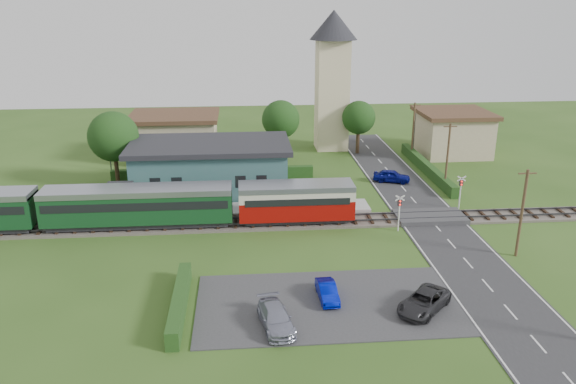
{
  "coord_description": "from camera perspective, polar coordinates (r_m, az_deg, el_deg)",
  "views": [
    {
      "loc": [
        -6.73,
        -43.9,
        18.95
      ],
      "look_at": [
        -2.72,
        4.0,
        2.28
      ],
      "focal_mm": 35.0,
      "sensor_mm": 36.0,
      "label": 1
    }
  ],
  "objects": [
    {
      "name": "road",
      "position": [
        50.65,
        14.91,
        -3.5
      ],
      "size": [
        6.0,
        70.0,
        0.05
      ],
      "primitive_type": "cube",
      "color": "#28282B",
      "rests_on": "ground"
    },
    {
      "name": "utility_pole_b",
      "position": [
        45.93,
        22.67,
        -1.91
      ],
      "size": [
        1.4,
        0.22,
        7.0
      ],
      "color": "#473321",
      "rests_on": "ground"
    },
    {
      "name": "utility_pole_d",
      "position": [
        70.83,
        12.59,
        6.17
      ],
      "size": [
        1.4,
        0.22,
        7.0
      ],
      "color": "#473321",
      "rests_on": "ground"
    },
    {
      "name": "tree_b",
      "position": [
        68.5,
        -0.74,
        7.38
      ],
      "size": [
        4.6,
        4.6,
        7.34
      ],
      "color": "#332316",
      "rests_on": "ground"
    },
    {
      "name": "platform",
      "position": [
        52.65,
        -8.04,
        -1.91
      ],
      "size": [
        30.0,
        3.0,
        0.45
      ],
      "primitive_type": "cube",
      "color": "gray",
      "rests_on": "ground"
    },
    {
      "name": "pedestrian_near",
      "position": [
        52.45,
        1.41,
        -0.54
      ],
      "size": [
        0.72,
        0.58,
        1.71
      ],
      "primitive_type": "imported",
      "rotation": [
        0.0,
        0.0,
        2.84
      ],
      "color": "gray",
      "rests_on": "platform"
    },
    {
      "name": "house_east",
      "position": [
        74.74,
        16.38,
        5.86
      ],
      "size": [
        8.8,
        8.8,
        5.5
      ],
      "color": "tan",
      "rests_on": "ground"
    },
    {
      "name": "streetlamp_east",
      "position": [
        76.14,
        12.78,
        6.59
      ],
      "size": [
        0.3,
        0.3,
        5.15
      ],
      "color": "#3F3F47",
      "rests_on": "ground"
    },
    {
      "name": "hedge_roadside",
      "position": [
        66.06,
        13.9,
        2.42
      ],
      "size": [
        0.8,
        18.0,
        1.2
      ],
      "primitive_type": "cube",
      "color": "#193814",
      "rests_on": "ground"
    },
    {
      "name": "ground",
      "position": [
        48.29,
        3.62,
        -4.02
      ],
      "size": [
        120.0,
        120.0,
        0.0
      ],
      "primitive_type": "plane",
      "color": "#2D4C19"
    },
    {
      "name": "church_tower",
      "position": [
        73.37,
        4.55,
        12.23
      ],
      "size": [
        6.0,
        6.0,
        17.6
      ],
      "color": "beige",
      "rests_on": "ground"
    },
    {
      "name": "hedge_carpark",
      "position": [
        37.05,
        -10.96,
        -10.95
      ],
      "size": [
        0.8,
        9.0,
        1.2
      ],
      "primitive_type": "cube",
      "color": "#193814",
      "rests_on": "ground"
    },
    {
      "name": "car_park_silver",
      "position": [
        34.65,
        -1.25,
        -12.67
      ],
      "size": [
        2.45,
        4.48,
        1.23
      ],
      "primitive_type": "imported",
      "rotation": [
        0.0,
        0.0,
        0.18
      ],
      "color": "#8C8EA1",
      "rests_on": "car_park"
    },
    {
      "name": "house_west",
      "position": [
        71.25,
        -11.38,
        5.64
      ],
      "size": [
        10.8,
        8.8,
        5.5
      ],
      "color": "tan",
      "rests_on": "ground"
    },
    {
      "name": "pedestrian_far",
      "position": [
        53.42,
        -15.15,
        -0.92
      ],
      "size": [
        0.66,
        0.82,
        1.61
      ],
      "primitive_type": "imported",
      "rotation": [
        0.0,
        0.0,
        1.64
      ],
      "color": "gray",
      "rests_on": "platform"
    },
    {
      "name": "station_building",
      "position": [
        57.35,
        -7.87,
        2.47
      ],
      "size": [
        16.0,
        9.0,
        5.3
      ],
      "color": "#356362",
      "rests_on": "ground"
    },
    {
      "name": "crossing_signal_far",
      "position": [
        55.03,
        17.15,
        0.46
      ],
      "size": [
        0.84,
        0.28,
        3.28
      ],
      "color": "silver",
      "rests_on": "ground"
    },
    {
      "name": "car_on_road",
      "position": [
        61.74,
        10.49,
        1.62
      ],
      "size": [
        4.24,
        2.79,
        1.34
      ],
      "primitive_type": "imported",
      "rotation": [
        0.0,
        0.0,
        1.24
      ],
      "color": "navy",
      "rests_on": "road"
    },
    {
      "name": "tree_a",
      "position": [
        60.93,
        -17.32,
        5.38
      ],
      "size": [
        5.2,
        5.2,
        8.0
      ],
      "color": "#332316",
      "rests_on": "ground"
    },
    {
      "name": "railway_track",
      "position": [
        50.07,
        3.29,
        -3.01
      ],
      "size": [
        76.0,
        3.2,
        0.49
      ],
      "color": "#4C443D",
      "rests_on": "ground"
    },
    {
      "name": "streetlamp_west",
      "position": [
        67.6,
        -17.76,
        4.59
      ],
      "size": [
        0.3,
        0.3,
        5.15
      ],
      "color": "#3F3F47",
      "rests_on": "ground"
    },
    {
      "name": "car_park",
      "position": [
        37.45,
        3.98,
        -11.25
      ],
      "size": [
        17.0,
        9.0,
        0.08
      ],
      "primitive_type": "cube",
      "color": "#333335",
      "rests_on": "ground"
    },
    {
      "name": "car_park_dark",
      "position": [
        37.32,
        13.63,
        -10.76
      ],
      "size": [
        4.53,
        4.58,
        1.23
      ],
      "primitive_type": "imported",
      "rotation": [
        0.0,
        0.0,
        -0.77
      ],
      "color": "#29282B",
      "rests_on": "car_park"
    },
    {
      "name": "equipment_hut",
      "position": [
        53.23,
        -16.74,
        -0.57
      ],
      "size": [
        2.3,
        2.3,
        2.55
      ],
      "color": "beige",
      "rests_on": "platform"
    },
    {
      "name": "crossing_signal_near",
      "position": [
        48.44,
        11.26,
        -1.57
      ],
      "size": [
        0.84,
        0.28,
        3.28
      ],
      "color": "silver",
      "rests_on": "ground"
    },
    {
      "name": "tree_c",
      "position": [
        71.9,
        7.19,
        7.5
      ],
      "size": [
        4.2,
        4.2,
        6.78
      ],
      "color": "#332316",
      "rests_on": "ground"
    },
    {
      "name": "train",
      "position": [
        50.37,
        -18.53,
        -1.36
      ],
      "size": [
        43.2,
        2.9,
        3.4
      ],
      "color": "#232328",
      "rests_on": "ground"
    },
    {
      "name": "car_park_blue",
      "position": [
        37.67,
        4.02,
        -10.04
      ],
      "size": [
        1.29,
        3.32,
        1.08
      ],
      "primitive_type": "imported",
      "rotation": [
        0.0,
        0.0,
        0.05
      ],
      "color": "#000B90",
      "rests_on": "car_park"
    },
    {
      "name": "utility_pole_c",
      "position": [
        59.82,
        15.9,
        3.54
      ],
      "size": [
        1.4,
        0.22,
        7.0
      ],
      "color": "#473321",
      "rests_on": "ground"
    },
    {
      "name": "hedge_station",
      "position": [
        62.24,
        -7.59,
        1.85
      ],
      "size": [
        22.0,
        0.8,
        1.3
      ],
      "primitive_type": "cube",
      "color": "#193814",
      "rests_on": "ground"
    },
    {
      "name": "crossing_deck",
      "position": [
        52.32,
        14.22,
        -2.46
      ],
      "size": [
        6.2,
        3.4,
        0.45
      ],
      "primitive_type": "cube",
      "color": "#333335",
      "rests_on": "ground"
    }
  ]
}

